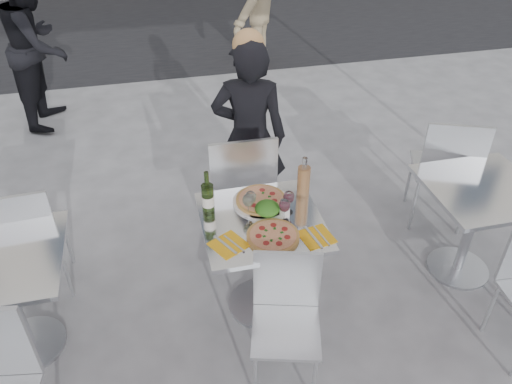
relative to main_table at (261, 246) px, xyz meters
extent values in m
plane|color=slate|center=(0.00, 0.00, -0.54)|extent=(80.00, 80.00, 0.00)
cube|color=black|center=(0.00, 6.50, -0.54)|extent=(24.00, 5.00, 0.00)
cylinder|color=#B7BABF|center=(0.00, 0.00, -0.53)|extent=(0.44, 0.44, 0.02)
cylinder|color=#B7BABF|center=(0.00, 0.00, -0.17)|extent=(0.07, 0.07, 0.72)
cube|color=silver|center=(0.00, 0.00, 0.20)|extent=(0.72, 0.72, 0.03)
cylinder|color=#B7BABF|center=(-1.50, 0.00, -0.53)|extent=(0.44, 0.44, 0.02)
cylinder|color=#B7BABF|center=(-1.50, 0.00, -0.17)|extent=(0.07, 0.07, 0.72)
cylinder|color=#B7BABF|center=(1.50, 0.00, -0.53)|extent=(0.44, 0.44, 0.02)
cylinder|color=#B7BABF|center=(1.50, 0.00, -0.17)|extent=(0.07, 0.07, 0.72)
cube|color=silver|center=(1.50, 0.00, 0.20)|extent=(0.72, 0.72, 0.03)
cylinder|color=silver|center=(0.20, 0.91, -0.29)|extent=(0.03, 0.03, 0.49)
cylinder|color=silver|center=(-0.19, 0.92, -0.29)|extent=(0.03, 0.03, 0.49)
cylinder|color=silver|center=(0.19, 0.52, -0.29)|extent=(0.03, 0.03, 0.49)
cylinder|color=silver|center=(-0.20, 0.53, -0.29)|extent=(0.03, 0.03, 0.49)
cube|color=silver|center=(0.00, 0.72, -0.03)|extent=(0.47, 0.47, 0.03)
cube|color=silver|center=(0.00, 0.49, 0.23)|extent=(0.46, 0.04, 0.49)
cylinder|color=silver|center=(-0.20, -0.68, -0.34)|extent=(0.02, 0.02, 0.40)
cylinder|color=silver|center=(0.11, -0.77, -0.34)|extent=(0.02, 0.02, 0.40)
cylinder|color=silver|center=(-0.11, -0.37, -0.34)|extent=(0.02, 0.02, 0.40)
cylinder|color=silver|center=(0.20, -0.46, -0.34)|extent=(0.02, 0.02, 0.40)
cube|color=silver|center=(0.00, -0.57, -0.13)|extent=(0.46, 0.46, 0.02)
cube|color=silver|center=(0.05, -0.39, 0.09)|extent=(0.37, 0.12, 0.40)
cylinder|color=silver|center=(-1.28, 0.73, -0.31)|extent=(0.02, 0.02, 0.45)
cylinder|color=silver|center=(-1.64, 0.71, -0.31)|extent=(0.02, 0.02, 0.45)
cylinder|color=silver|center=(-1.26, 0.37, -0.31)|extent=(0.02, 0.02, 0.45)
cylinder|color=silver|center=(-1.62, 0.35, -0.31)|extent=(0.02, 0.02, 0.45)
cube|color=silver|center=(-1.45, 0.54, -0.08)|extent=(0.45, 0.45, 0.02)
cube|color=silver|center=(-1.44, 0.33, 0.16)|extent=(0.42, 0.05, 0.45)
cylinder|color=silver|center=(1.86, 0.72, -0.30)|extent=(0.03, 0.03, 0.48)
cylinder|color=silver|center=(1.51, 0.87, -0.30)|extent=(0.03, 0.03, 0.48)
cylinder|color=silver|center=(1.72, 0.37, -0.30)|extent=(0.03, 0.03, 0.48)
cylinder|color=silver|center=(1.37, 0.51, -0.30)|extent=(0.03, 0.03, 0.48)
cube|color=silver|center=(1.62, 0.62, -0.05)|extent=(0.58, 0.58, 0.03)
cube|color=silver|center=(1.53, 0.41, 0.21)|extent=(0.42, 0.19, 0.48)
cylinder|color=silver|center=(1.35, -0.54, -0.33)|extent=(0.02, 0.02, 0.43)
imported|color=black|center=(0.13, 0.95, 0.23)|extent=(0.64, 0.51, 1.54)
imported|color=black|center=(-1.61, 3.17, 0.31)|extent=(0.77, 0.92, 1.69)
cylinder|color=tan|center=(0.03, -0.17, 0.22)|extent=(0.31, 0.31, 0.02)
cylinder|color=beige|center=(0.03, -0.17, 0.23)|extent=(0.27, 0.27, 0.00)
cylinder|color=white|center=(0.04, 0.17, 0.22)|extent=(0.36, 0.36, 0.01)
cylinder|color=tan|center=(0.04, 0.17, 0.23)|extent=(0.32, 0.32, 0.02)
cylinder|color=beige|center=(0.04, 0.17, 0.24)|extent=(0.28, 0.28, 0.00)
cylinder|color=white|center=(0.05, 0.05, 0.22)|extent=(0.22, 0.22, 0.01)
ellipsoid|color=#1A5B16|center=(0.05, 0.05, 0.26)|extent=(0.15, 0.15, 0.08)
sphere|color=#B21914|center=(0.09, 0.07, 0.27)|extent=(0.03, 0.03, 0.03)
cylinder|color=#3B5921|center=(-0.30, 0.14, 0.31)|extent=(0.07, 0.07, 0.20)
cone|color=#3B5921|center=(-0.30, 0.14, 0.41)|extent=(0.07, 0.07, 0.03)
cylinder|color=#3B5921|center=(-0.30, 0.14, 0.46)|extent=(0.03, 0.03, 0.10)
cylinder|color=silver|center=(-0.30, 0.14, 0.30)|extent=(0.07, 0.08, 0.07)
cylinder|color=tan|center=(0.31, 0.17, 0.32)|extent=(0.08, 0.08, 0.22)
cylinder|color=white|center=(0.31, 0.17, 0.46)|extent=(0.03, 0.03, 0.08)
cylinder|color=white|center=(0.14, 0.01, 0.26)|extent=(0.06, 0.06, 0.09)
cylinder|color=silver|center=(0.14, 0.01, 0.31)|extent=(0.06, 0.06, 0.02)
cylinder|color=white|center=(-0.07, 0.06, 0.21)|extent=(0.06, 0.06, 0.00)
cylinder|color=white|center=(-0.07, 0.06, 0.26)|extent=(0.01, 0.01, 0.09)
ellipsoid|color=white|center=(-0.07, 0.06, 0.33)|extent=(0.07, 0.07, 0.08)
ellipsoid|color=beige|center=(-0.07, 0.06, 0.32)|extent=(0.05, 0.05, 0.05)
cylinder|color=white|center=(-0.05, 0.09, 0.21)|extent=(0.06, 0.06, 0.00)
cylinder|color=white|center=(-0.05, 0.09, 0.26)|extent=(0.01, 0.01, 0.09)
ellipsoid|color=white|center=(-0.05, 0.09, 0.33)|extent=(0.07, 0.07, 0.08)
ellipsoid|color=beige|center=(-0.05, 0.09, 0.32)|extent=(0.05, 0.05, 0.05)
cylinder|color=white|center=(0.13, -0.04, 0.21)|extent=(0.06, 0.06, 0.00)
cylinder|color=white|center=(0.13, -0.04, 0.26)|extent=(0.01, 0.01, 0.09)
ellipsoid|color=white|center=(0.13, -0.04, 0.33)|extent=(0.07, 0.07, 0.08)
ellipsoid|color=#490A18|center=(0.13, -0.04, 0.32)|extent=(0.05, 0.05, 0.05)
cylinder|color=white|center=(0.17, 0.04, 0.21)|extent=(0.06, 0.06, 0.00)
cylinder|color=white|center=(0.17, 0.04, 0.26)|extent=(0.01, 0.01, 0.09)
ellipsoid|color=white|center=(0.17, 0.04, 0.33)|extent=(0.07, 0.07, 0.08)
ellipsoid|color=#490A18|center=(0.17, 0.04, 0.32)|extent=(0.05, 0.05, 0.05)
cube|color=#F7AF15|center=(-0.23, -0.17, 0.21)|extent=(0.24, 0.24, 0.00)
cube|color=#B7BABF|center=(-0.25, -0.17, 0.22)|extent=(0.11, 0.18, 0.00)
cube|color=#B7BABF|center=(-0.20, -0.17, 0.22)|extent=(0.09, 0.16, 0.00)
cube|color=#F7AF15|center=(0.27, -0.22, 0.21)|extent=(0.21, 0.21, 0.00)
cube|color=#B7BABF|center=(0.25, -0.22, 0.22)|extent=(0.05, 0.20, 0.00)
cube|color=#B7BABF|center=(0.30, -0.22, 0.22)|extent=(0.04, 0.18, 0.00)
camera|label=1|loc=(-0.56, -2.25, 2.10)|focal=35.00mm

